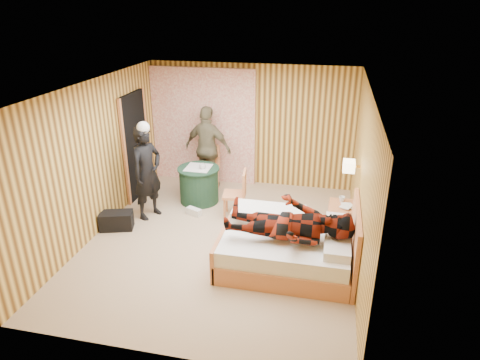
% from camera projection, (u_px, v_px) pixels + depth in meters
% --- Properties ---
extents(floor, '(4.20, 5.00, 0.01)m').
position_uv_depth(floor, '(221.00, 241.00, 7.00)').
color(floor, tan).
rests_on(floor, ground).
extents(ceiling, '(4.20, 5.00, 0.01)m').
position_uv_depth(ceiling, '(218.00, 87.00, 6.02)').
color(ceiling, white).
rests_on(ceiling, wall_back).
extents(wall_back, '(4.20, 0.02, 2.50)m').
position_uv_depth(wall_back, '(251.00, 126.00, 8.76)').
color(wall_back, '#F3C85D').
rests_on(wall_back, floor).
extents(wall_left, '(0.02, 5.00, 2.50)m').
position_uv_depth(wall_left, '(95.00, 159.00, 6.92)').
color(wall_left, '#F3C85D').
rests_on(wall_left, floor).
extents(wall_right, '(0.02, 5.00, 2.50)m').
position_uv_depth(wall_right, '(362.00, 181.00, 6.10)').
color(wall_right, '#F3C85D').
rests_on(wall_right, floor).
extents(curtain, '(2.20, 0.08, 2.40)m').
position_uv_depth(curtain, '(203.00, 126.00, 8.91)').
color(curtain, white).
rests_on(curtain, floor).
extents(doorway, '(0.06, 0.90, 2.05)m').
position_uv_depth(doorway, '(136.00, 146.00, 8.26)').
color(doorway, black).
rests_on(doorway, floor).
extents(wall_lamp, '(0.26, 0.24, 0.16)m').
position_uv_depth(wall_lamp, '(349.00, 166.00, 6.52)').
color(wall_lamp, gold).
rests_on(wall_lamp, wall_right).
extents(bed, '(1.94, 1.48, 1.01)m').
position_uv_depth(bed, '(288.00, 246.00, 6.29)').
color(bed, '#E7955E').
rests_on(bed, floor).
extents(nightstand, '(0.41, 0.56, 0.54)m').
position_uv_depth(nightstand, '(340.00, 219.00, 7.09)').
color(nightstand, '#E7955E').
rests_on(nightstand, floor).
extents(round_table, '(0.80, 0.80, 0.71)m').
position_uv_depth(round_table, '(199.00, 184.00, 8.23)').
color(round_table, '#1E412E').
rests_on(round_table, floor).
extents(chair_far, '(0.43, 0.43, 0.93)m').
position_uv_depth(chair_far, '(208.00, 164.00, 8.73)').
color(chair_far, '#E7955E').
rests_on(chair_far, floor).
extents(chair_near, '(0.44, 0.44, 0.88)m').
position_uv_depth(chair_near, '(239.00, 191.00, 7.58)').
color(chair_near, '#E7955E').
rests_on(chair_near, floor).
extents(duffel_bag, '(0.61, 0.44, 0.31)m').
position_uv_depth(duffel_bag, '(116.00, 221.00, 7.30)').
color(duffel_bag, black).
rests_on(duffel_bag, floor).
extents(sneaker_left, '(0.31, 0.22, 0.13)m').
position_uv_depth(sneaker_left, '(194.00, 212.00, 7.81)').
color(sneaker_left, silver).
rests_on(sneaker_left, floor).
extents(sneaker_right, '(0.28, 0.13, 0.12)m').
position_uv_depth(sneaker_right, '(235.00, 225.00, 7.37)').
color(sneaker_right, silver).
rests_on(sneaker_right, floor).
extents(woman_standing, '(0.62, 0.73, 1.69)m').
position_uv_depth(woman_standing, '(147.00, 173.00, 7.48)').
color(woman_standing, black).
rests_on(woman_standing, floor).
extents(man_at_table, '(1.08, 0.63, 1.72)m').
position_uv_depth(man_at_table, '(208.00, 148.00, 8.63)').
color(man_at_table, '#6A6247').
rests_on(man_at_table, floor).
extents(man_on_bed, '(0.86, 0.67, 1.77)m').
position_uv_depth(man_on_bed, '(290.00, 215.00, 5.83)').
color(man_on_bed, maroon).
rests_on(man_on_bed, bed).
extents(book_lower, '(0.19, 0.24, 0.02)m').
position_uv_depth(book_lower, '(342.00, 206.00, 6.94)').
color(book_lower, silver).
rests_on(book_lower, nightstand).
extents(book_upper, '(0.25, 0.27, 0.02)m').
position_uv_depth(book_upper, '(342.00, 205.00, 6.93)').
color(book_upper, silver).
rests_on(book_upper, nightstand).
extents(cup_nightstand, '(0.13, 0.13, 0.09)m').
position_uv_depth(cup_nightstand, '(342.00, 199.00, 7.09)').
color(cup_nightstand, silver).
rests_on(cup_nightstand, nightstand).
extents(cup_table, '(0.14, 0.14, 0.10)m').
position_uv_depth(cup_table, '(203.00, 166.00, 8.01)').
color(cup_table, silver).
rests_on(cup_table, round_table).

